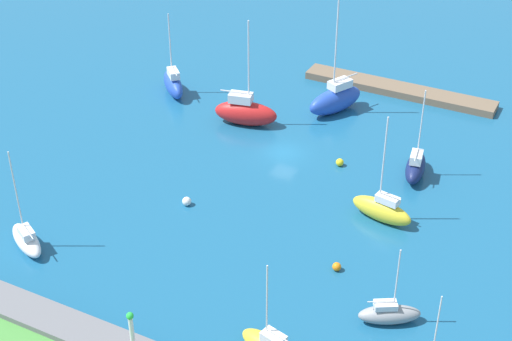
% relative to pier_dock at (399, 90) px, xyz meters
% --- Properties ---
extents(water, '(160.00, 160.00, 0.00)m').
position_rel_pier_dock_xyz_m(water, '(6.53, 19.56, -0.45)').
color(water, '#19567F').
rests_on(water, ground).
extents(pier_dock, '(24.02, 3.16, 0.89)m').
position_rel_pier_dock_xyz_m(pier_dock, '(0.00, 0.00, 0.00)').
color(pier_dock, brown).
rests_on(pier_dock, ground).
extents(harbor_beacon, '(0.56, 0.56, 3.73)m').
position_rel_pier_dock_xyz_m(harbor_beacon, '(3.35, 52.48, 3.12)').
color(harbor_beacon, silver).
rests_on(harbor_beacon, breakwater).
extents(sailboat_blue_lone_south, '(5.65, 8.00, 14.64)m').
position_rel_pier_dock_xyz_m(sailboat_blue_lone_south, '(5.20, 8.20, 1.22)').
color(sailboat_blue_lone_south, '#2347B2').
rests_on(sailboat_blue_lone_south, water).
extents(sailboat_yellow_far_south, '(6.37, 2.74, 11.07)m').
position_rel_pier_dock_xyz_m(sailboat_yellow_far_south, '(-7.02, 26.57, 0.80)').
color(sailboat_yellow_far_south, yellow).
rests_on(sailboat_yellow_far_south, water).
extents(sailboat_navy_off_beacon, '(2.83, 5.98, 9.78)m').
position_rel_pier_dock_xyz_m(sailboat_navy_off_beacon, '(-7.56, 17.70, 0.78)').
color(sailboat_navy_off_beacon, '#141E4C').
rests_on(sailboat_navy_off_beacon, water).
extents(sailboat_white_near_pier, '(5.69, 4.25, 10.03)m').
position_rel_pier_dock_xyz_m(sailboat_white_near_pier, '(20.10, 45.22, 0.51)').
color(sailboat_white_near_pier, white).
rests_on(sailboat_white_near_pier, water).
extents(sailboat_red_along_channel, '(7.74, 4.13, 12.73)m').
position_rel_pier_dock_xyz_m(sailboat_red_along_channel, '(13.26, 15.76, 1.14)').
color(sailboat_red_along_channel, red).
rests_on(sailboat_red_along_channel, water).
extents(sailboat_gray_center_basin, '(5.21, 3.99, 7.30)m').
position_rel_pier_dock_xyz_m(sailboat_gray_center_basin, '(-12.17, 39.47, 0.42)').
color(sailboat_gray_center_basin, gray).
rests_on(sailboat_gray_center_basin, water).
extents(sailboat_blue_lone_north, '(5.91, 5.88, 10.34)m').
position_rel_pier_dock_xyz_m(sailboat_blue_lone_north, '(24.83, 12.96, 0.98)').
color(sailboat_blue_lone_north, '#2347B2').
rests_on(sailboat_blue_lone_north, water).
extents(mooring_buoy_orange, '(0.78, 0.78, 0.78)m').
position_rel_pier_dock_xyz_m(mooring_buoy_orange, '(-6.04, 35.40, -0.05)').
color(mooring_buoy_orange, orange).
rests_on(mooring_buoy_orange, water).
extents(mooring_buoy_white, '(0.89, 0.89, 0.89)m').
position_rel_pier_dock_xyz_m(mooring_buoy_white, '(10.78, 32.87, -0.00)').
color(mooring_buoy_white, white).
rests_on(mooring_buoy_white, water).
extents(mooring_buoy_yellow, '(0.83, 0.83, 0.83)m').
position_rel_pier_dock_xyz_m(mooring_buoy_yellow, '(0.14, 19.27, -0.03)').
color(mooring_buoy_yellow, yellow).
rests_on(mooring_buoy_yellow, water).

